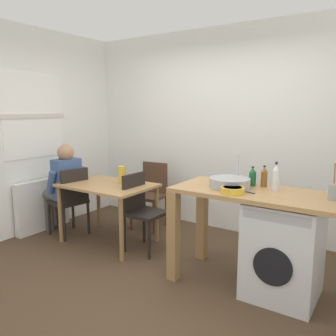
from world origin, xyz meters
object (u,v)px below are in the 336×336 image
at_px(chair_opposite, 141,208).
at_px(vase, 122,175).
at_px(seated_person, 64,184).
at_px(mixing_bowl, 233,190).
at_px(washing_machine, 283,249).
at_px(bottle_clear_small, 276,178).
at_px(chair_person_seat, 71,198).
at_px(bottle_squat_brown, 264,177).
at_px(chair_spare_by_wall, 151,191).
at_px(dining_table, 108,192).
at_px(utensil_crock, 335,192).
at_px(bottle_tall_green, 253,177).

height_order(chair_opposite, vase, vase).
bearing_deg(seated_person, mixing_bowl, -86.00).
relative_size(washing_machine, mixing_bowl, 4.23).
height_order(bottle_clear_small, mixing_bowl, bottle_clear_small).
distance_m(chair_person_seat, bottle_squat_brown, 2.50).
distance_m(chair_opposite, seated_person, 1.20).
bearing_deg(chair_spare_by_wall, seated_person, 40.74).
relative_size(bottle_clear_small, vase, 1.19).
bearing_deg(bottle_squat_brown, mixing_bowl, -109.73).
bearing_deg(dining_table, utensil_crock, -0.44).
distance_m(chair_spare_by_wall, bottle_clear_small, 2.14).
bearing_deg(mixing_bowl, utensil_crock, 17.83).
relative_size(dining_table, utensil_crock, 3.67).
xyz_separation_m(chair_opposite, seated_person, (-1.18, -0.14, 0.16)).
bearing_deg(chair_person_seat, bottle_squat_brown, -76.11).
height_order(chair_opposite, mixing_bowl, mixing_bowl).
distance_m(mixing_bowl, vase, 1.64).
xyz_separation_m(bottle_tall_green, bottle_clear_small, (0.25, -0.10, 0.03)).
bearing_deg(washing_machine, chair_spare_by_wall, 157.69).
relative_size(dining_table, seated_person, 0.92).
xyz_separation_m(chair_opposite, utensil_crock, (2.04, -0.07, 0.48)).
xyz_separation_m(chair_spare_by_wall, bottle_tall_green, (1.69, -0.66, 0.50)).
distance_m(chair_opposite, vase, 0.48).
height_order(bottle_tall_green, vase, bottle_tall_green).
distance_m(chair_person_seat, washing_machine, 2.70).
xyz_separation_m(chair_person_seat, chair_spare_by_wall, (0.64, 0.88, 0.00)).
bearing_deg(chair_person_seat, bottle_tall_green, -76.12).
relative_size(chair_opposite, vase, 4.07).
xyz_separation_m(mixing_bowl, vase, (-1.59, 0.37, -0.10)).
xyz_separation_m(dining_table, utensil_crock, (2.52, -0.02, 0.35)).
relative_size(washing_machine, bottle_clear_small, 3.27).
bearing_deg(chair_opposite, mixing_bowl, 76.93).
relative_size(chair_spare_by_wall, washing_machine, 1.05).
xyz_separation_m(seated_person, bottle_clear_small, (2.73, 0.11, 0.37)).
distance_m(washing_machine, bottle_squat_brown, 0.67).
height_order(bottle_tall_green, bottle_squat_brown, bottle_squat_brown).
relative_size(seated_person, bottle_clear_small, 4.56).
distance_m(chair_person_seat, bottle_tall_green, 2.39).
xyz_separation_m(chair_spare_by_wall, seated_person, (-0.80, -0.86, 0.16)).
xyz_separation_m(bottle_squat_brown, bottle_clear_small, (0.14, -0.11, 0.03)).
relative_size(seated_person, bottle_tall_green, 6.44).
height_order(bottle_tall_green, bottle_clear_small, bottle_clear_small).
bearing_deg(seated_person, dining_table, -74.68).
distance_m(chair_spare_by_wall, bottle_tall_green, 1.88).
relative_size(washing_machine, vase, 3.89).
bearing_deg(chair_opposite, chair_person_seat, -79.85).
relative_size(chair_opposite, seated_person, 0.75).
distance_m(chair_person_seat, seated_person, 0.23).
bearing_deg(vase, washing_machine, -4.90).
relative_size(bottle_tall_green, bottle_squat_brown, 0.92).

